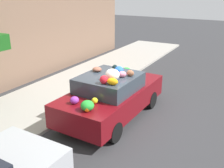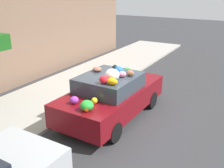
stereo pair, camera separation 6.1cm
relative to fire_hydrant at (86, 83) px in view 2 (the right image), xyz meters
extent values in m
plane|color=#38383A|center=(-1.16, -1.77, -0.45)|extent=(60.00, 60.00, 0.00)
cube|color=#B2ADA3|center=(-1.16, 0.93, -0.40)|extent=(24.00, 3.20, 0.10)
cylinder|color=gold|center=(0.00, 0.00, -0.07)|extent=(0.20, 0.20, 0.55)
sphere|color=gold|center=(0.00, 0.00, 0.26)|extent=(0.18, 0.18, 0.18)
cube|color=maroon|center=(-1.16, -1.83, 0.19)|extent=(4.16, 1.95, 0.70)
cube|color=#333D47|center=(-1.33, -1.83, 0.77)|extent=(1.89, 1.67, 0.47)
cylinder|color=black|center=(0.14, -1.01, -0.16)|extent=(0.59, 0.19, 0.58)
cylinder|color=black|center=(0.09, -2.71, -0.16)|extent=(0.59, 0.19, 0.58)
cylinder|color=black|center=(-2.42, -0.95, -0.16)|extent=(0.59, 0.19, 0.58)
cylinder|color=black|center=(-2.46, -2.65, -0.16)|extent=(0.59, 0.19, 0.58)
ellipsoid|color=olive|center=(0.30, -2.21, 0.66)|extent=(0.24, 0.27, 0.23)
ellipsoid|color=#945C3F|center=(-1.05, -2.41, 1.10)|extent=(0.21, 0.26, 0.19)
sphere|color=red|center=(-2.03, -2.06, 1.13)|extent=(0.25, 0.25, 0.24)
ellipsoid|color=pink|center=(-1.25, -2.24, 1.10)|extent=(0.30, 0.32, 0.18)
sphere|color=yellow|center=(-0.18, -1.68, 0.68)|extent=(0.37, 0.37, 0.29)
sphere|color=blue|center=(-1.15, -2.07, 1.15)|extent=(0.38, 0.38, 0.28)
sphere|color=yellow|center=(-2.42, -1.99, 0.62)|extent=(0.23, 0.23, 0.17)
ellipsoid|color=black|center=(-0.85, -1.76, 1.12)|extent=(0.21, 0.22, 0.21)
ellipsoid|color=#FBA113|center=(-0.24, -1.32, 0.62)|extent=(0.17, 0.16, 0.16)
sphere|color=pink|center=(0.29, -1.33, 0.61)|extent=(0.19, 0.19, 0.15)
sphere|color=pink|center=(-0.28, -1.20, 0.64)|extent=(0.26, 0.26, 0.21)
ellipsoid|color=white|center=(-1.67, -2.13, 1.19)|extent=(0.48, 0.50, 0.35)
ellipsoid|color=brown|center=(-1.17, -1.28, 1.08)|extent=(0.28, 0.31, 0.15)
ellipsoid|color=green|center=(-2.88, -2.06, 0.68)|extent=(0.51, 0.51, 0.28)
ellipsoid|color=green|center=(0.13, -1.67, 0.70)|extent=(0.47, 0.48, 0.33)
ellipsoid|color=orange|center=(-2.93, -2.10, 0.66)|extent=(0.29, 0.27, 0.25)
ellipsoid|color=purple|center=(-2.70, -1.51, 0.64)|extent=(0.33, 0.33, 0.21)
ellipsoid|color=#FEA211|center=(-1.99, -2.31, 1.11)|extent=(0.23, 0.35, 0.19)
camera|label=1|loc=(-7.93, -5.65, 3.56)|focal=42.00mm
camera|label=2|loc=(-7.90, -5.70, 3.56)|focal=42.00mm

